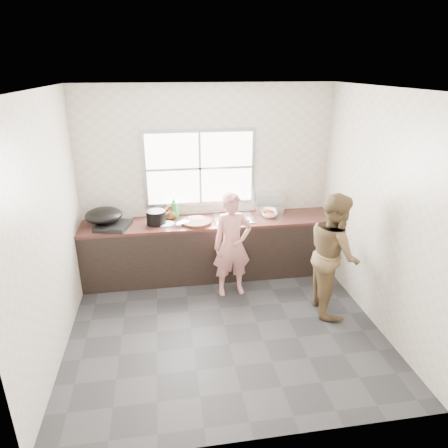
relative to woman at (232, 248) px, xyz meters
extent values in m
cube|color=#2A2A2C|center=(-0.22, -0.74, -0.67)|extent=(3.60, 3.20, 0.01)
cube|color=silver|center=(-0.22, -0.74, 2.04)|extent=(3.60, 3.20, 0.01)
cube|color=beige|center=(-0.22, 0.87, 0.69)|extent=(3.60, 0.01, 2.70)
cube|color=beige|center=(-2.03, -0.74, 0.69)|extent=(0.01, 3.20, 2.70)
cube|color=beige|center=(1.58, -0.74, 0.69)|extent=(0.01, 3.20, 2.70)
cube|color=beige|center=(-0.22, -2.34, 0.69)|extent=(3.60, 0.01, 2.70)
cube|color=black|center=(-0.22, 0.55, -0.25)|extent=(3.60, 0.62, 0.82)
cube|color=#3D1E19|center=(-0.22, 0.55, 0.18)|extent=(3.60, 0.64, 0.04)
cube|color=silver|center=(0.13, 0.55, 0.20)|extent=(0.55, 0.45, 0.02)
cylinder|color=silver|center=(0.13, 0.75, 0.35)|extent=(0.02, 0.02, 0.30)
cube|color=#9EA0A5|center=(-0.32, 0.85, 0.89)|extent=(1.60, 0.05, 1.10)
cube|color=white|center=(-0.32, 0.83, 0.89)|extent=(1.50, 0.01, 1.00)
imported|color=#DB8983|center=(0.00, 0.00, 0.00)|extent=(0.51, 0.36, 1.33)
imported|color=brown|center=(1.16, -0.56, 0.10)|extent=(0.65, 0.80, 1.53)
cylinder|color=#341E14|center=(-0.42, 0.47, 0.22)|extent=(0.46, 0.46, 0.04)
cube|color=silver|center=(-0.63, 0.43, 0.24)|extent=(0.23, 0.19, 0.01)
imported|color=silver|center=(-0.42, 0.55, 0.22)|extent=(0.24, 0.24, 0.05)
imported|color=white|center=(0.65, 0.56, 0.23)|extent=(0.23, 0.23, 0.06)
imported|color=silver|center=(0.25, 0.43, 0.23)|extent=(0.24, 0.24, 0.06)
cylinder|color=black|center=(-0.97, 0.53, 0.29)|extent=(0.29, 0.29, 0.19)
cylinder|color=silver|center=(-0.84, 0.49, 0.21)|extent=(0.22, 0.22, 0.02)
imported|color=#287D2A|center=(-0.72, 0.72, 0.36)|extent=(0.17, 0.17, 0.33)
imported|color=#451E11|center=(-0.79, 0.74, 0.30)|extent=(0.11, 0.12, 0.21)
imported|color=#452C11|center=(-0.77, 0.68, 0.29)|extent=(0.18, 0.18, 0.18)
cylinder|color=white|center=(-0.94, 0.65, 0.25)|extent=(0.08, 0.08, 0.10)
cube|color=black|center=(-1.55, 0.48, 0.23)|extent=(0.51, 0.51, 0.06)
ellipsoid|color=black|center=(-1.68, 0.57, 0.35)|extent=(0.65, 0.65, 0.19)
cube|color=silver|center=(0.69, 0.76, 0.35)|extent=(0.44, 0.34, 0.31)
cylinder|color=#B7B8BE|center=(-1.65, 0.66, 0.20)|extent=(0.29, 0.29, 0.01)
cylinder|color=silver|center=(-1.44, 0.78, 0.20)|extent=(0.31, 0.31, 0.01)
camera|label=1|loc=(-0.85, -4.70, 2.24)|focal=32.00mm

